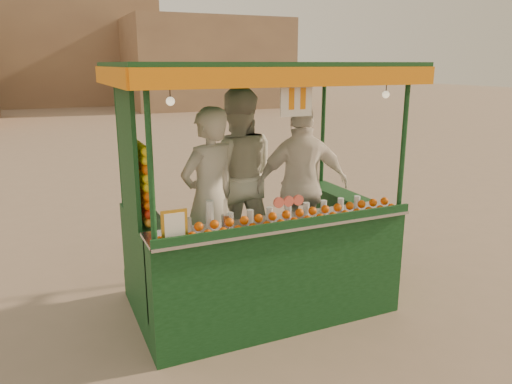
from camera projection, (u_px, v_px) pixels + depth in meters
name	position (u px, v px, depth m)	size (l,w,h in m)	color
ground	(295.00, 297.00, 5.39)	(90.00, 90.00, 0.00)	#776655
building_right	(206.00, 64.00, 28.71)	(9.00, 6.00, 5.00)	#8D6F50
building_center	(36.00, 47.00, 30.20)	(14.00, 7.00, 7.00)	#8D6F50
juice_cart	(255.00, 236.00, 4.94)	(2.76, 1.79, 2.51)	black
vendor_left	(209.00, 198.00, 4.84)	(0.77, 0.64, 1.81)	beige
vendor_middle	(237.00, 177.00, 5.48)	(1.12, 0.98, 1.95)	silver
vendor_right	(302.00, 186.00, 5.36)	(1.12, 0.65, 1.80)	white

